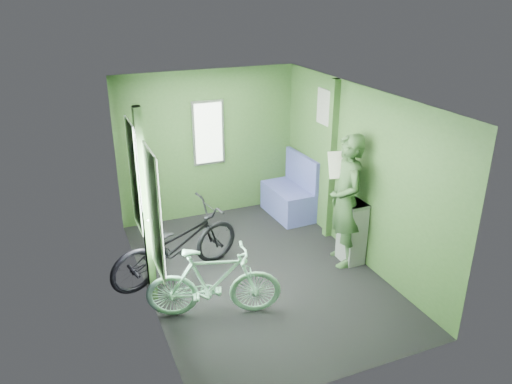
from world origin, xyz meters
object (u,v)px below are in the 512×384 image
(bicycle_black, at_px, (179,277))
(bench_seat, at_px, (290,198))
(passenger, at_px, (346,201))
(bicycle_mint, at_px, (215,316))
(waste_box, at_px, (352,232))

(bicycle_black, relative_size, bench_seat, 1.80)
(bicycle_black, distance_m, passenger, 2.35)
(bicycle_black, bearing_deg, bench_seat, -78.42)
(bicycle_mint, height_order, waste_box, waste_box)
(bicycle_black, height_order, bicycle_mint, bicycle_black)
(bicycle_black, xyz_separation_m, bicycle_mint, (0.16, -0.96, 0.00))
(bicycle_mint, bearing_deg, passenger, -58.21)
(passenger, bearing_deg, bicycle_black, -89.09)
(bicycle_mint, distance_m, passenger, 2.20)
(bicycle_mint, relative_size, waste_box, 1.74)
(bicycle_black, distance_m, waste_box, 2.32)
(passenger, height_order, waste_box, passenger)
(bench_seat, bearing_deg, bicycle_black, -154.59)
(bicycle_black, distance_m, bicycle_mint, 0.97)
(bicycle_black, relative_size, passenger, 1.01)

